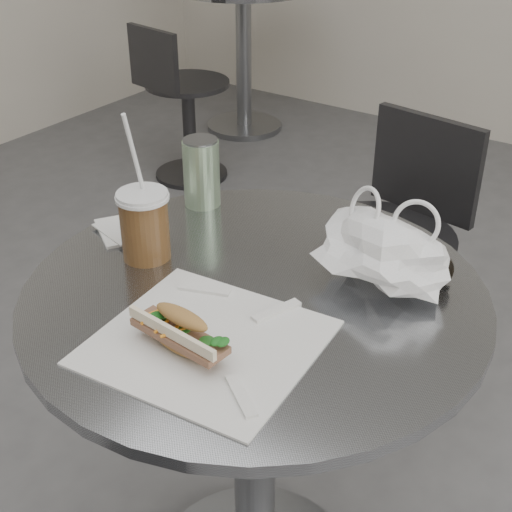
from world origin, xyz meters
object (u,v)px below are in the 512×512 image
Objects in this scene: drink_can at (201,172)px; iced_coffee at (145,224)px; cafe_table at (255,415)px; chair_far at (385,275)px; bg_table at (244,42)px; bg_chair at (182,113)px; banh_mi at (181,332)px; sunglasses at (414,267)px.

iced_coffee is at bearing -77.28° from drink_can.
cafe_table is 0.78m from chair_far.
iced_coffee is at bearing 90.49° from chair_far.
drink_can reaches higher than bg_table.
chair_far reaches higher than bg_table.
chair_far is 1.54m from bg_chair.
bg_table is 3.72× the size of banh_mi.
sunglasses is at bearing -2.46° from drink_can.
bg_chair is at bearing 128.77° from iced_coffee.
banh_mi is 0.47m from drink_can.
cafe_table is 0.47m from drink_can.
sunglasses reaches higher than bg_chair.
bg_chair is 2.66× the size of iced_coffee.
cafe_table is 0.40m from sunglasses.
bg_table is (-1.60, 2.20, -0.00)m from cafe_table.
drink_can reaches higher than chair_far.
banh_mi is at bearing -56.12° from bg_table.
sunglasses is (0.41, 0.20, -0.04)m from iced_coffee.
iced_coffee is at bearing -174.29° from cafe_table.
bg_chair is 5.15× the size of drink_can.
iced_coffee is 1.94× the size of drink_can.
bg_chair is at bearing -77.46° from bg_table.
drink_can is at bearing 130.14° from banh_mi.
chair_far is at bearing -19.60° from bg_chair.
chair_far is at bearing 101.54° from banh_mi.
bg_table is 2.90m from banh_mi.
cafe_table is 1.08× the size of bg_chair.
sunglasses is at bearing -48.39° from bg_table.
banh_mi reaches higher than sunglasses.
iced_coffee reaches higher than chair_far.
iced_coffee reaches higher than drink_can.
sunglasses is 0.96× the size of drink_can.
bg_table is at bearing 123.71° from drink_can.
chair_far is 3.79× the size of banh_mi.
banh_mi is (0.01, -0.19, 0.31)m from cafe_table.
bg_chair is 3.54× the size of banh_mi.
chair_far is 2.84× the size of iced_coffee.
bg_chair is 2.03m from iced_coffee.
iced_coffee reaches higher than sunglasses.
drink_can reaches higher than cafe_table.
bg_table is at bearing 117.90° from sunglasses.
bg_table is at bearing 126.03° from cafe_table.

